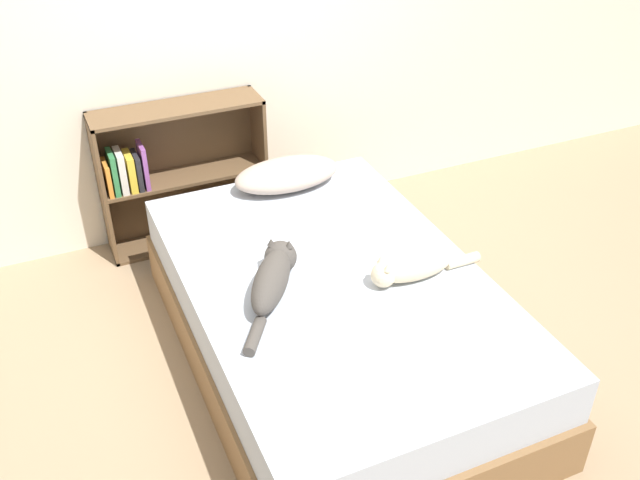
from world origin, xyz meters
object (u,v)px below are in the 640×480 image
Objects in this scene: bookshelf at (175,172)px; pillow at (287,174)px; bed at (333,319)px; cat_light at (412,266)px; cat_dark at (273,276)px.

pillow is at bearing -45.43° from bookshelf.
bookshelf is at bearing 106.12° from bed.
bookshelf reaches higher than pillow.
pillow is 1.07× the size of cat_light.
bed is 3.53× the size of pillow.
bookshelf is at bearing -64.37° from cat_light.
cat_light reaches higher than bed.
cat_light is (0.20, -1.00, -0.01)m from pillow.
bed is at bearing -73.88° from bookshelf.
cat_dark is at bearing -85.49° from bookshelf.
cat_light is at bearing -65.20° from bookshelf.
cat_light is 0.96× the size of cat_dark.
cat_dark is at bearing -115.35° from pillow.
bookshelf is (-0.70, 1.51, -0.12)m from cat_light.
bed is 0.91m from pillow.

